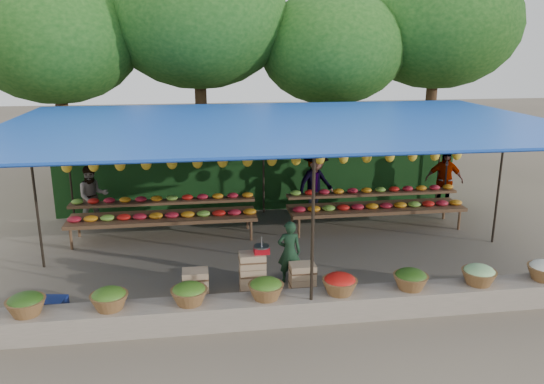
{
  "coord_description": "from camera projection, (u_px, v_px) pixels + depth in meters",
  "views": [
    {
      "loc": [
        -1.71,
        -10.32,
        4.29
      ],
      "look_at": [
        -0.17,
        0.2,
        1.31
      ],
      "focal_mm": 35.0,
      "sensor_mm": 36.0,
      "label": 1
    }
  ],
  "objects": [
    {
      "name": "ground",
      "position": [
        281.0,
        254.0,
        11.23
      ],
      "size": [
        60.0,
        60.0,
        0.0
      ],
      "primitive_type": "plane",
      "color": "brown",
      "rests_on": "ground"
    },
    {
      "name": "stone_curb",
      "position": [
        309.0,
        306.0,
        8.56
      ],
      "size": [
        10.6,
        0.55,
        0.4
      ],
      "primitive_type": "cube",
      "color": "slate",
      "rests_on": "ground"
    },
    {
      "name": "stall_canopy",
      "position": [
        282.0,
        128.0,
        10.57
      ],
      "size": [
        10.8,
        6.6,
        2.82
      ],
      "color": "black",
      "rests_on": "ground"
    },
    {
      "name": "produce_baskets",
      "position": [
        303.0,
        286.0,
        8.44
      ],
      "size": [
        8.98,
        0.58,
        0.34
      ],
      "color": "brown",
      "rests_on": "stone_curb"
    },
    {
      "name": "netting_backdrop",
      "position": [
        262.0,
        164.0,
        13.89
      ],
      "size": [
        10.6,
        0.06,
        2.5
      ],
      "primitive_type": "cube",
      "color": "#174017",
      "rests_on": "ground"
    },
    {
      "name": "tree_row",
      "position": [
        266.0,
        29.0,
        15.83
      ],
      "size": [
        16.51,
        5.5,
        7.12
      ],
      "color": "#352213",
      "rests_on": "ground"
    },
    {
      "name": "fruit_table_left",
      "position": [
        164.0,
        212.0,
        12.01
      ],
      "size": [
        4.21,
        0.95,
        0.93
      ],
      "color": "#503D20",
      "rests_on": "ground"
    },
    {
      "name": "fruit_table_right",
      "position": [
        376.0,
        203.0,
        12.7
      ],
      "size": [
        4.21,
        0.95,
        0.93
      ],
      "color": "#503D20",
      "rests_on": "ground"
    },
    {
      "name": "crate_counter",
      "position": [
        251.0,
        278.0,
        9.35
      ],
      "size": [
        2.35,
        0.34,
        0.77
      ],
      "color": "tan",
      "rests_on": "ground"
    },
    {
      "name": "weighing_scale",
      "position": [
        262.0,
        249.0,
        9.24
      ],
      "size": [
        0.28,
        0.28,
        0.3
      ],
      "color": "#B50E19",
      "rests_on": "crate_counter"
    },
    {
      "name": "vendor_seated",
      "position": [
        289.0,
        252.0,
        9.76
      ],
      "size": [
        0.46,
        0.32,
        1.19
      ],
      "primitive_type": "imported",
      "rotation": [
        0.0,
        0.0,
        3.06
      ],
      "color": "#193720",
      "rests_on": "ground"
    },
    {
      "name": "customer_left",
      "position": [
        93.0,
        196.0,
        12.75
      ],
      "size": [
        0.87,
        0.77,
        1.5
      ],
      "primitive_type": "imported",
      "rotation": [
        0.0,
        0.0,
        0.31
      ],
      "color": "slate",
      "rests_on": "ground"
    },
    {
      "name": "customer_mid",
      "position": [
        315.0,
        183.0,
        13.54
      ],
      "size": [
        1.27,
        1.05,
        1.7
      ],
      "primitive_type": "imported",
      "rotation": [
        0.0,
        0.0,
        0.46
      ],
      "color": "slate",
      "rests_on": "ground"
    },
    {
      "name": "customer_right",
      "position": [
        444.0,
        180.0,
        13.93
      ],
      "size": [
        1.04,
        0.67,
        1.65
      ],
      "primitive_type": "imported",
      "rotation": [
        0.0,
        0.0,
        -0.31
      ],
      "color": "slate",
      "rests_on": "ground"
    },
    {
      "name": "blue_crate_back",
      "position": [
        51.0,
        307.0,
        8.67
      ],
      "size": [
        0.53,
        0.42,
        0.29
      ],
      "primitive_type": "cube",
      "rotation": [
        0.0,
        0.0,
        -0.18
      ],
      "color": "navy",
      "rests_on": "ground"
    }
  ]
}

